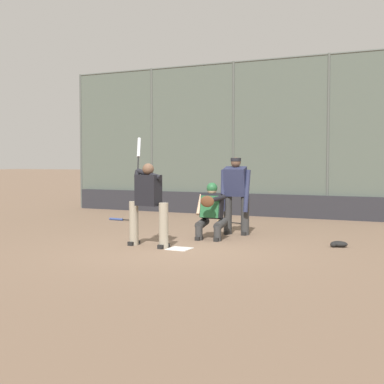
{
  "coord_description": "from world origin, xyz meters",
  "views": [
    {
      "loc": [
        -4.64,
        9.15,
        1.7
      ],
      "look_at": [
        0.21,
        -1.0,
        1.05
      ],
      "focal_mm": 50.0,
      "sensor_mm": 36.0,
      "label": 1
    }
  ],
  "objects_px": {
    "batter_at_plate": "(148,201)",
    "umpire_home": "(236,193)",
    "spare_bat_near_backstop": "(118,219)",
    "catcher_behind_plate": "(211,210)",
    "fielding_glove_on_dirt": "(338,244)",
    "spare_bat_by_padding": "(226,222)"
  },
  "relations": [
    {
      "from": "spare_bat_by_padding",
      "to": "fielding_glove_on_dirt",
      "type": "bearing_deg",
      "value": 156.94
    },
    {
      "from": "spare_bat_by_padding",
      "to": "fielding_glove_on_dirt",
      "type": "height_order",
      "value": "fielding_glove_on_dirt"
    },
    {
      "from": "spare_bat_near_backstop",
      "to": "fielding_glove_on_dirt",
      "type": "bearing_deg",
      "value": 166.86
    },
    {
      "from": "fielding_glove_on_dirt",
      "to": "umpire_home",
      "type": "bearing_deg",
      "value": -17.69
    },
    {
      "from": "catcher_behind_plate",
      "to": "umpire_home",
      "type": "distance_m",
      "value": 1.0
    },
    {
      "from": "fielding_glove_on_dirt",
      "to": "batter_at_plate",
      "type": "bearing_deg",
      "value": 24.39
    },
    {
      "from": "catcher_behind_plate",
      "to": "spare_bat_near_backstop",
      "type": "height_order",
      "value": "catcher_behind_plate"
    },
    {
      "from": "batter_at_plate",
      "to": "spare_bat_by_padding",
      "type": "bearing_deg",
      "value": -81.74
    },
    {
      "from": "umpire_home",
      "to": "fielding_glove_on_dirt",
      "type": "xyz_separation_m",
      "value": [
        -2.47,
        0.79,
        -0.9
      ]
    },
    {
      "from": "batter_at_plate",
      "to": "spare_bat_by_padding",
      "type": "relative_size",
      "value": 2.77
    },
    {
      "from": "batter_at_plate",
      "to": "fielding_glove_on_dirt",
      "type": "relative_size",
      "value": 6.54
    },
    {
      "from": "batter_at_plate",
      "to": "fielding_glove_on_dirt",
      "type": "xyz_separation_m",
      "value": [
        -3.44,
        -1.56,
        -0.84
      ]
    },
    {
      "from": "batter_at_plate",
      "to": "catcher_behind_plate",
      "type": "relative_size",
      "value": 1.78
    },
    {
      "from": "batter_at_plate",
      "to": "spare_bat_near_backstop",
      "type": "distance_m",
      "value": 4.93
    },
    {
      "from": "umpire_home",
      "to": "spare_bat_near_backstop",
      "type": "relative_size",
      "value": 2.16
    },
    {
      "from": "spare_bat_near_backstop",
      "to": "fielding_glove_on_dirt",
      "type": "xyz_separation_m",
      "value": [
        -6.59,
        2.14,
        0.03
      ]
    },
    {
      "from": "spare_bat_near_backstop",
      "to": "catcher_behind_plate",
      "type": "bearing_deg",
      "value": 154.58
    },
    {
      "from": "spare_bat_by_padding",
      "to": "fielding_glove_on_dirt",
      "type": "xyz_separation_m",
      "value": [
        -3.53,
        2.83,
        0.03
      ]
    },
    {
      "from": "batter_at_plate",
      "to": "catcher_behind_plate",
      "type": "distance_m",
      "value": 1.63
    },
    {
      "from": "batter_at_plate",
      "to": "umpire_home",
      "type": "xyz_separation_m",
      "value": [
        -0.97,
        -2.35,
        0.06
      ]
    },
    {
      "from": "umpire_home",
      "to": "spare_bat_by_padding",
      "type": "xyz_separation_m",
      "value": [
        1.05,
        -2.04,
        -0.93
      ]
    },
    {
      "from": "batter_at_plate",
      "to": "catcher_behind_plate",
      "type": "height_order",
      "value": "batter_at_plate"
    }
  ]
}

